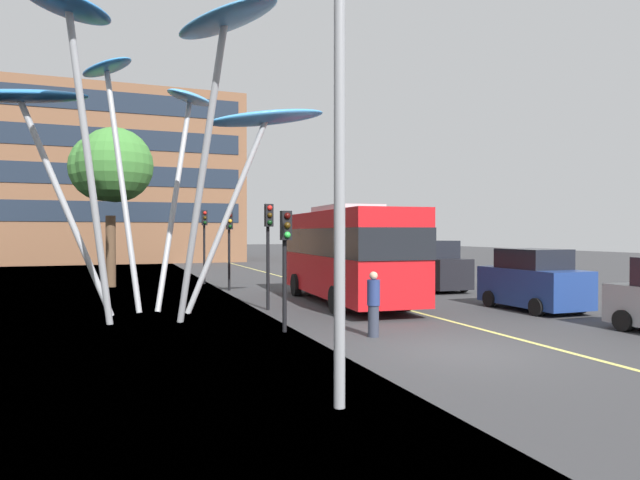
{
  "coord_description": "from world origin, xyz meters",
  "views": [
    {
      "loc": [
        -7.61,
        -10.82,
        2.75
      ],
      "look_at": [
        -0.85,
        7.45,
        2.5
      ],
      "focal_mm": 31.01,
      "sensor_mm": 36.0,
      "label": 1
    }
  ],
  "objects_px": {
    "street_lamp": "(362,70)",
    "red_bus": "(346,250)",
    "traffic_light_kerb_far": "(269,233)",
    "car_parked_far": "(431,267)",
    "traffic_light_kerb_near": "(286,244)",
    "car_parked_mid": "(533,281)",
    "pedestrian": "(373,304)",
    "car_side_street": "(374,262)",
    "traffic_light_island_mid": "(229,234)",
    "traffic_light_opposite": "(204,231)",
    "leaf_sculpture": "(147,92)"
  },
  "relations": [
    {
      "from": "car_parked_mid",
      "to": "car_parked_far",
      "type": "height_order",
      "value": "car_parked_far"
    },
    {
      "from": "traffic_light_kerb_near",
      "to": "car_parked_mid",
      "type": "relative_size",
      "value": 0.85
    },
    {
      "from": "traffic_light_island_mid",
      "to": "street_lamp",
      "type": "height_order",
      "value": "street_lamp"
    },
    {
      "from": "traffic_light_kerb_near",
      "to": "car_parked_mid",
      "type": "bearing_deg",
      "value": 7.38
    },
    {
      "from": "street_lamp",
      "to": "leaf_sculpture",
      "type": "bearing_deg",
      "value": 103.64
    },
    {
      "from": "car_parked_far",
      "to": "pedestrian",
      "type": "distance_m",
      "value": 12.66
    },
    {
      "from": "car_parked_far",
      "to": "pedestrian",
      "type": "relative_size",
      "value": 2.52
    },
    {
      "from": "leaf_sculpture",
      "to": "traffic_light_opposite",
      "type": "bearing_deg",
      "value": 72.29
    },
    {
      "from": "red_bus",
      "to": "car_parked_far",
      "type": "distance_m",
      "value": 6.67
    },
    {
      "from": "street_lamp",
      "to": "pedestrian",
      "type": "bearing_deg",
      "value": 62.29
    },
    {
      "from": "traffic_light_island_mid",
      "to": "traffic_light_opposite",
      "type": "bearing_deg",
      "value": 99.27
    },
    {
      "from": "traffic_light_kerb_far",
      "to": "traffic_light_island_mid",
      "type": "height_order",
      "value": "traffic_light_kerb_far"
    },
    {
      "from": "traffic_light_island_mid",
      "to": "car_side_street",
      "type": "bearing_deg",
      "value": 19.63
    },
    {
      "from": "traffic_light_kerb_far",
      "to": "traffic_light_opposite",
      "type": "bearing_deg",
      "value": 93.31
    },
    {
      "from": "traffic_light_opposite",
      "to": "car_parked_far",
      "type": "bearing_deg",
      "value": -34.84
    },
    {
      "from": "street_lamp",
      "to": "red_bus",
      "type": "bearing_deg",
      "value": 68.03
    },
    {
      "from": "traffic_light_kerb_far",
      "to": "car_parked_far",
      "type": "relative_size",
      "value": 0.86
    },
    {
      "from": "leaf_sculpture",
      "to": "street_lamp",
      "type": "height_order",
      "value": "leaf_sculpture"
    },
    {
      "from": "traffic_light_kerb_far",
      "to": "pedestrian",
      "type": "bearing_deg",
      "value": -77.45
    },
    {
      "from": "leaf_sculpture",
      "to": "car_side_street",
      "type": "height_order",
      "value": "leaf_sculpture"
    },
    {
      "from": "car_side_street",
      "to": "pedestrian",
      "type": "xyz_separation_m",
      "value": [
        -7.93,
        -16.25,
        -0.16
      ]
    },
    {
      "from": "traffic_light_kerb_near",
      "to": "traffic_light_island_mid",
      "type": "relative_size",
      "value": 0.9
    },
    {
      "from": "car_parked_mid",
      "to": "street_lamp",
      "type": "bearing_deg",
      "value": -142.79
    },
    {
      "from": "traffic_light_opposite",
      "to": "car_parked_mid",
      "type": "height_order",
      "value": "traffic_light_opposite"
    },
    {
      "from": "traffic_light_opposite",
      "to": "pedestrian",
      "type": "relative_size",
      "value": 2.29
    },
    {
      "from": "leaf_sculpture",
      "to": "car_parked_mid",
      "type": "xyz_separation_m",
      "value": [
        12.97,
        -3.23,
        -6.37
      ]
    },
    {
      "from": "car_parked_far",
      "to": "car_side_street",
      "type": "xyz_separation_m",
      "value": [
        0.05,
        6.35,
        -0.08
      ]
    },
    {
      "from": "traffic_light_kerb_far",
      "to": "car_parked_far",
      "type": "distance_m",
      "value": 10.17
    },
    {
      "from": "traffic_light_kerb_near",
      "to": "car_parked_far",
      "type": "bearing_deg",
      "value": 40.71
    },
    {
      "from": "traffic_light_kerb_far",
      "to": "traffic_light_island_mid",
      "type": "bearing_deg",
      "value": 90.12
    },
    {
      "from": "red_bus",
      "to": "leaf_sculpture",
      "type": "height_order",
      "value": "leaf_sculpture"
    },
    {
      "from": "traffic_light_kerb_far",
      "to": "traffic_light_island_mid",
      "type": "relative_size",
      "value": 1.02
    },
    {
      "from": "traffic_light_opposite",
      "to": "pedestrian",
      "type": "bearing_deg",
      "value": -83.42
    },
    {
      "from": "red_bus",
      "to": "street_lamp",
      "type": "height_order",
      "value": "street_lamp"
    },
    {
      "from": "traffic_light_opposite",
      "to": "car_parked_far",
      "type": "distance_m",
      "value": 12.08
    },
    {
      "from": "red_bus",
      "to": "car_parked_mid",
      "type": "distance_m",
      "value": 6.93
    },
    {
      "from": "leaf_sculpture",
      "to": "traffic_light_island_mid",
      "type": "distance_m",
      "value": 9.43
    },
    {
      "from": "traffic_light_island_mid",
      "to": "street_lamp",
      "type": "xyz_separation_m",
      "value": [
        -1.4,
        -18.13,
        2.64
      ]
    },
    {
      "from": "leaf_sculpture",
      "to": "car_parked_far",
      "type": "relative_size",
      "value": 2.82
    },
    {
      "from": "pedestrian",
      "to": "car_side_street",
      "type": "bearing_deg",
      "value": 64.0
    },
    {
      "from": "traffic_light_kerb_far",
      "to": "pedestrian",
      "type": "relative_size",
      "value": 2.18
    },
    {
      "from": "traffic_light_opposite",
      "to": "car_parked_mid",
      "type": "xyz_separation_m",
      "value": [
        9.51,
        -14.09,
        -1.83
      ]
    },
    {
      "from": "pedestrian",
      "to": "traffic_light_kerb_far",
      "type": "bearing_deg",
      "value": 102.55
    },
    {
      "from": "street_lamp",
      "to": "car_parked_far",
      "type": "bearing_deg",
      "value": 54.9
    },
    {
      "from": "traffic_light_kerb_far",
      "to": "car_parked_mid",
      "type": "relative_size",
      "value": 0.95
    },
    {
      "from": "traffic_light_kerb_near",
      "to": "traffic_light_kerb_far",
      "type": "distance_m",
      "value": 4.5
    },
    {
      "from": "red_bus",
      "to": "traffic_light_opposite",
      "type": "bearing_deg",
      "value": 111.91
    },
    {
      "from": "traffic_light_kerb_near",
      "to": "leaf_sculpture",
      "type": "bearing_deg",
      "value": 127.21
    },
    {
      "from": "car_side_street",
      "to": "car_parked_far",
      "type": "bearing_deg",
      "value": -90.41
    },
    {
      "from": "traffic_light_opposite",
      "to": "car_side_street",
      "type": "relative_size",
      "value": 1.02
    }
  ]
}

